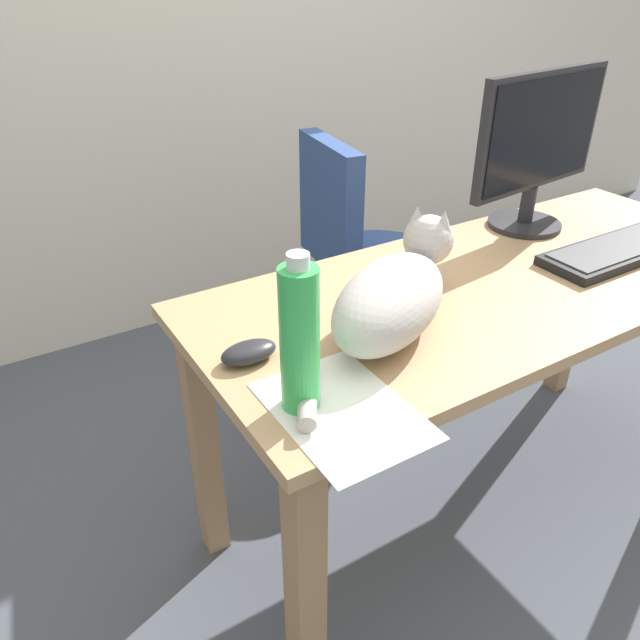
{
  "coord_description": "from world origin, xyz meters",
  "views": [
    {
      "loc": [
        -1.05,
        -0.88,
        1.4
      ],
      "look_at": [
        -0.52,
        -0.03,
        0.8
      ],
      "focal_mm": 34.53,
      "sensor_mm": 36.0,
      "label": 1
    }
  ],
  "objects_px": {
    "cat": "(394,294)",
    "water_bottle": "(300,339)",
    "keyboard": "(617,251)",
    "computer_mouse": "(248,351)",
    "monitor": "(539,146)",
    "office_chair": "(365,290)"
  },
  "relations": [
    {
      "from": "cat",
      "to": "computer_mouse",
      "type": "height_order",
      "value": "cat"
    },
    {
      "from": "office_chair",
      "to": "monitor",
      "type": "distance_m",
      "value": 0.75
    },
    {
      "from": "keyboard",
      "to": "cat",
      "type": "bearing_deg",
      "value": 178.97
    },
    {
      "from": "keyboard",
      "to": "water_bottle",
      "type": "relative_size",
      "value": 1.57
    },
    {
      "from": "keyboard",
      "to": "office_chair",
      "type": "bearing_deg",
      "value": 110.84
    },
    {
      "from": "cat",
      "to": "water_bottle",
      "type": "relative_size",
      "value": 1.94
    },
    {
      "from": "monitor",
      "to": "computer_mouse",
      "type": "bearing_deg",
      "value": -168.63
    },
    {
      "from": "monitor",
      "to": "cat",
      "type": "xyz_separation_m",
      "value": [
        -0.66,
        -0.25,
        -0.15
      ]
    },
    {
      "from": "computer_mouse",
      "to": "water_bottle",
      "type": "bearing_deg",
      "value": -84.92
    },
    {
      "from": "monitor",
      "to": "keyboard",
      "type": "xyz_separation_m",
      "value": [
        0.05,
        -0.26,
        -0.21
      ]
    },
    {
      "from": "office_chair",
      "to": "keyboard",
      "type": "distance_m",
      "value": 0.83
    },
    {
      "from": "computer_mouse",
      "to": "cat",
      "type": "bearing_deg",
      "value": -10.71
    },
    {
      "from": "water_bottle",
      "to": "computer_mouse",
      "type": "bearing_deg",
      "value": 95.08
    },
    {
      "from": "computer_mouse",
      "to": "monitor",
      "type": "bearing_deg",
      "value": 11.37
    },
    {
      "from": "computer_mouse",
      "to": "water_bottle",
      "type": "distance_m",
      "value": 0.21
    },
    {
      "from": "keyboard",
      "to": "computer_mouse",
      "type": "relative_size",
      "value": 4.0
    },
    {
      "from": "office_chair",
      "to": "monitor",
      "type": "xyz_separation_m",
      "value": [
        0.22,
        -0.44,
        0.57
      ]
    },
    {
      "from": "computer_mouse",
      "to": "office_chair",
      "type": "bearing_deg",
      "value": 40.91
    },
    {
      "from": "computer_mouse",
      "to": "water_bottle",
      "type": "xyz_separation_m",
      "value": [
        0.02,
        -0.17,
        0.11
      ]
    },
    {
      "from": "office_chair",
      "to": "computer_mouse",
      "type": "bearing_deg",
      "value": -139.09
    },
    {
      "from": "office_chair",
      "to": "keyboard",
      "type": "bearing_deg",
      "value": -69.16
    },
    {
      "from": "computer_mouse",
      "to": "water_bottle",
      "type": "height_order",
      "value": "water_bottle"
    }
  ]
}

